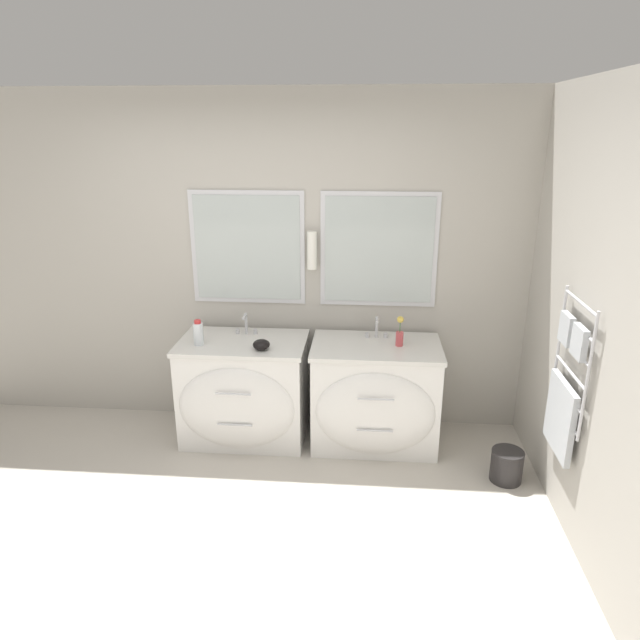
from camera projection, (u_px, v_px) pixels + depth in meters
name	position (u px, v px, depth m)	size (l,w,h in m)	color
ground_plane	(208.00, 568.00, 3.16)	(16.00, 16.00, 0.00)	#BCB5A8
wall_back	(262.00, 264.00, 4.44)	(5.73, 0.15, 2.60)	#B2ADA3
wall_right	(582.00, 312.00, 3.33)	(0.13, 3.66, 2.60)	#B2ADA3
vanity_left	(243.00, 391.00, 4.36)	(0.96, 0.67, 0.80)	white
vanity_right	(375.00, 396.00, 4.28)	(0.96, 0.67, 0.80)	white
faucet_left	(246.00, 325.00, 4.38)	(0.17, 0.11, 0.17)	silver
faucet_right	(377.00, 328.00, 4.30)	(0.17, 0.11, 0.17)	silver
toiletry_bottle	(198.00, 333.00, 4.17)	(0.07, 0.07, 0.19)	silver
amenity_bowl	(261.00, 345.00, 4.10)	(0.12, 0.12, 0.07)	black
flower_vase	(400.00, 334.00, 4.15)	(0.06, 0.06, 0.23)	#CC4C51
waste_bin	(507.00, 465.00, 3.91)	(0.22, 0.22, 0.23)	#282626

